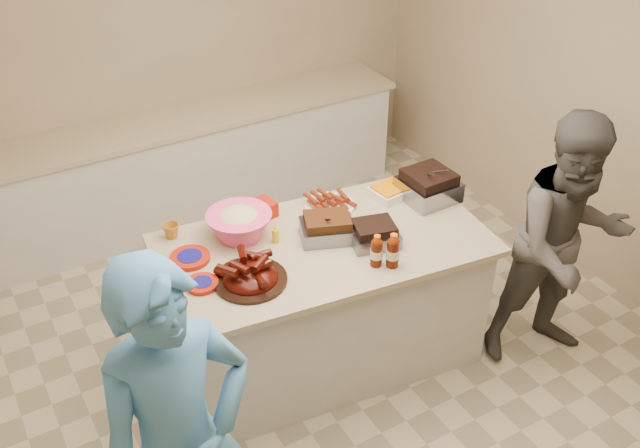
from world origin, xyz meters
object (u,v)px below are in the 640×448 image
island (324,355)px  bbq_bottle_b (392,266)px  bbq_bottle_a (376,265)px  guest_gray (542,347)px  roasting_pan (427,198)px  mustard_bottle (276,242)px  plastic_cup (172,237)px  rib_platter (250,281)px  coleslaw_bowl (240,236)px

island → bbq_bottle_b: bbq_bottle_b is taller
bbq_bottle_a → guest_gray: bbq_bottle_a is taller
roasting_pan → mustard_bottle: size_ratio=2.78×
plastic_cup → guest_gray: (2.06, -1.18, -0.92)m
bbq_bottle_b → rib_platter: bearing=159.8°
roasting_pan → mustard_bottle: (-1.07, 0.06, 0.00)m
plastic_cup → bbq_bottle_a: bearing=-43.1°
bbq_bottle_a → guest_gray: size_ratio=0.12×
bbq_bottle_a → island: bearing=112.5°
island → mustard_bottle: size_ratio=16.44×
rib_platter → island: bearing=11.9°
rib_platter → mustard_bottle: rib_platter is taller
island → bbq_bottle_a: bearing=-60.9°
mustard_bottle → plastic_cup: bearing=145.6°
bbq_bottle_a → plastic_cup: bbq_bottle_a is taller
bbq_bottle_a → plastic_cup: size_ratio=2.01×
coleslaw_bowl → mustard_bottle: coleslaw_bowl is taller
plastic_cup → coleslaw_bowl: bearing=-28.8°
bbq_bottle_a → bbq_bottle_b: bbq_bottle_b is taller
coleslaw_bowl → mustard_bottle: bearing=-44.6°
coleslaw_bowl → island: bearing=-37.2°
rib_platter → coleslaw_bowl: (0.13, 0.42, 0.00)m
roasting_pan → plastic_cup: (-1.58, 0.41, 0.00)m
roasting_pan → mustard_bottle: roasting_pan is taller
rib_platter → bbq_bottle_a: size_ratio=2.05×
rib_platter → mustard_bottle: (0.29, 0.26, 0.00)m
coleslaw_bowl → guest_gray: size_ratio=0.23×
roasting_pan → coleslaw_bowl: (-1.23, 0.22, 0.00)m
bbq_bottle_a → rib_platter: bearing=161.7°
rib_platter → mustard_bottle: bearing=41.8°
mustard_bottle → coleslaw_bowl: bearing=135.4°
bbq_bottle_a → guest_gray: 1.52m
mustard_bottle → plastic_cup: (-0.51, 0.35, 0.00)m
island → mustard_bottle: (-0.24, 0.15, 0.92)m
bbq_bottle_a → mustard_bottle: (-0.38, 0.49, 0.00)m
roasting_pan → guest_gray: roasting_pan is taller
guest_gray → rib_platter: bearing=179.4°
coleslaw_bowl → plastic_cup: coleslaw_bowl is taller
plastic_cup → mustard_bottle: bearing=-34.4°
bbq_bottle_b → mustard_bottle: bearing=130.4°
bbq_bottle_a → mustard_bottle: size_ratio=1.69×
bbq_bottle_a → bbq_bottle_b: size_ratio=0.94×
island → rib_platter: bearing=-161.5°
coleslaw_bowl → guest_gray: coleslaw_bowl is taller
island → guest_gray: size_ratio=1.14×
island → roasting_pan: 1.24m
bbq_bottle_a → plastic_cup: bearing=136.9°
rib_platter → plastic_cup: (-0.22, 0.61, 0.00)m
bbq_bottle_b → plastic_cup: size_ratio=2.14×
bbq_bottle_b → guest_gray: size_ratio=0.12×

